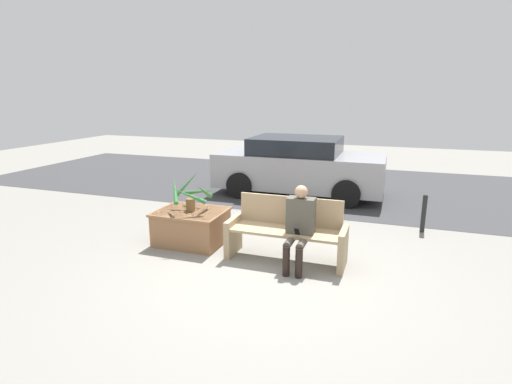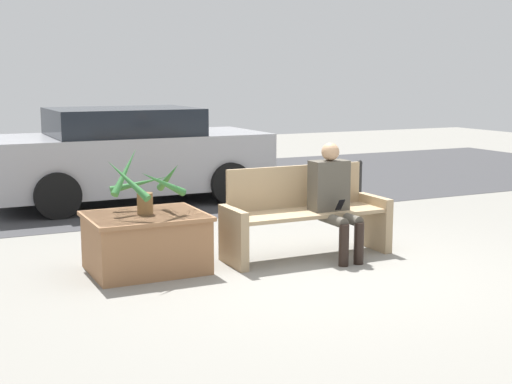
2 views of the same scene
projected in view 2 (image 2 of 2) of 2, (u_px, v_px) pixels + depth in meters
ground_plane at (316, 269)px, 7.18m from camera, size 30.00×30.00×0.00m
road_surface at (145, 188)px, 12.35m from camera, size 20.00×6.00×0.01m
bench at (304, 215)px, 7.67m from camera, size 1.82×0.58×0.96m
person_seated at (333, 194)px, 7.56m from camera, size 0.41×0.62×1.23m
planter_box at (146, 241)px, 7.08m from camera, size 1.15×0.93×0.58m
potted_plant at (145, 184)px, 7.00m from camera, size 0.77×0.75×0.65m
parked_car at (129, 155)px, 10.93m from camera, size 4.13×1.98×1.44m
bollard_post at (359, 183)px, 10.38m from camera, size 0.09×0.09×0.72m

